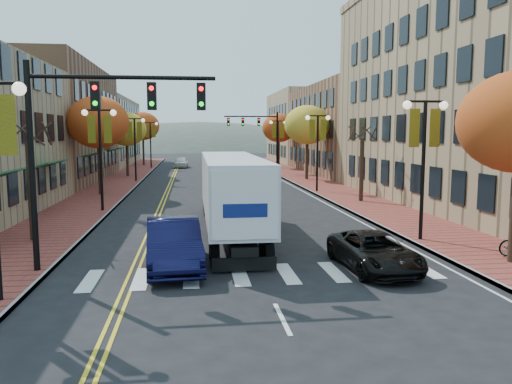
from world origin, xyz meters
name	(u,v)px	position (x,y,z in m)	size (l,w,h in m)	color
ground	(270,294)	(0.00, 0.00, 0.00)	(200.00, 200.00, 0.00)	black
sidewalk_left	(118,184)	(-9.00, 32.50, 0.07)	(4.00, 85.00, 0.15)	brown
sidewalk_right	(310,181)	(9.00, 32.50, 0.07)	(4.00, 85.00, 0.15)	brown
building_left_mid	(35,124)	(-17.00, 36.00, 5.50)	(12.00, 24.00, 11.00)	brown
building_left_far	(89,132)	(-17.00, 61.00, 4.75)	(12.00, 26.00, 9.50)	#9E8966
building_right_mid	(372,130)	(18.50, 42.00, 5.00)	(15.00, 24.00, 10.00)	brown
building_right_far	(322,128)	(18.50, 64.00, 5.50)	(15.00, 20.00, 11.00)	#9E8966
tree_left_a	(31,191)	(-9.00, 8.00, 2.25)	(0.28, 0.28, 4.20)	#382619
tree_left_b	(98,122)	(-9.00, 24.00, 5.45)	(4.48, 4.48, 7.21)	#382619
tree_left_c	(126,129)	(-9.00, 40.00, 5.05)	(4.16, 4.16, 6.69)	#382619
tree_left_d	(143,126)	(-9.00, 58.00, 5.60)	(4.61, 4.61, 7.42)	#382619
tree_right_b	(361,170)	(9.00, 18.00, 2.25)	(0.28, 0.28, 4.20)	#382619
tree_right_c	(307,125)	(9.00, 34.00, 5.45)	(4.48, 4.48, 7.21)	#382619
tree_right_d	(279,128)	(9.00, 50.00, 5.29)	(4.35, 4.35, 7.00)	#382619
lamp_left_b	(100,140)	(-7.50, 16.00, 4.29)	(1.96, 0.36, 6.05)	black
lamp_left_c	(135,137)	(-7.50, 34.00, 4.29)	(1.96, 0.36, 6.05)	black
lamp_left_d	(150,136)	(-7.50, 52.00, 4.29)	(1.96, 0.36, 6.05)	black
lamp_right_a	(424,142)	(7.50, 6.00, 4.29)	(1.96, 0.36, 6.05)	black
lamp_right_b	(318,138)	(7.50, 24.00, 4.29)	(1.96, 0.36, 6.05)	black
lamp_right_c	(278,136)	(7.50, 42.00, 4.29)	(1.96, 0.36, 6.05)	black
traffic_mast_near	(91,126)	(-5.48, 3.00, 4.92)	(6.10, 0.35, 7.00)	black
traffic_mast_far	(260,131)	(5.48, 42.00, 4.92)	(6.10, 0.34, 7.00)	black
semi_truck	(230,188)	(-0.50, 9.05, 2.13)	(2.42, 14.61, 3.65)	black
navy_sedan	(174,244)	(-2.90, 3.26, 0.85)	(1.80, 5.16, 1.70)	black
black_suv	(374,251)	(3.97, 2.12, 0.64)	(2.12, 4.59, 1.28)	black
car_far_white	(181,162)	(-3.64, 53.87, 0.72)	(1.71, 4.25, 1.45)	white
car_far_silver	(219,159)	(1.85, 61.12, 0.72)	(2.01, 4.95, 1.44)	#A0A0A8
car_far_oncoming	(213,159)	(0.98, 63.87, 0.68)	(1.43, 4.11, 1.36)	#ABACB3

